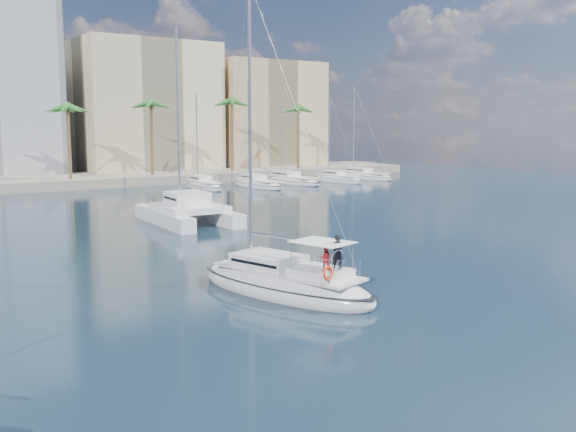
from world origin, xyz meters
TOP-DOWN VIEW (x-y plane):
  - ground at (0.00, 0.00)m, footprint 160.00×160.00m
  - quay at (0.00, 61.00)m, footprint 120.00×14.00m
  - building_beige at (22.00, 70.00)m, footprint 20.00×14.00m
  - building_tan_right at (42.00, 68.00)m, footprint 18.00×12.00m
  - palm_centre at (0.00, 57.00)m, footprint 3.60×3.60m
  - palm_right at (34.00, 57.00)m, footprint 3.60×3.60m
  - main_sloop at (0.49, 0.66)m, footprint 5.70×10.58m
  - catamaran at (6.33, 22.99)m, footprint 5.90×10.82m
  - seagull at (1.27, 4.87)m, footprint 1.10×0.47m
  - moored_yacht_a at (20.00, 47.00)m, footprint 3.37×9.52m
  - moored_yacht_b at (26.50, 45.00)m, footprint 3.32×10.83m
  - moored_yacht_c at (33.00, 47.00)m, footprint 3.98×12.33m
  - moored_yacht_d at (39.50, 45.00)m, footprint 3.52×9.55m
  - moored_yacht_e at (46.00, 47.00)m, footprint 4.61×11.11m

SIDE VIEW (x-z plane):
  - ground at x=0.00m, z-range 0.00..0.00m
  - moored_yacht_a at x=20.00m, z-range -5.95..5.95m
  - moored_yacht_b at x=26.50m, z-range -6.86..6.86m
  - moored_yacht_c at x=33.00m, z-range -7.77..7.77m
  - moored_yacht_d at x=39.50m, z-range -5.95..5.95m
  - moored_yacht_e at x=46.00m, z-range -6.86..6.86m
  - main_sloop at x=0.49m, z-range -7.01..7.98m
  - quay at x=0.00m, z-range 0.00..1.20m
  - seagull at x=1.27m, z-range 0.56..0.77m
  - catamaran at x=6.33m, z-range -6.66..8.87m
  - building_tan_right at x=42.00m, z-range 0.00..18.00m
  - building_beige at x=22.00m, z-range 0.00..20.00m
  - palm_centre at x=0.00m, z-range 4.13..16.43m
  - palm_right at x=34.00m, z-range 4.13..16.43m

